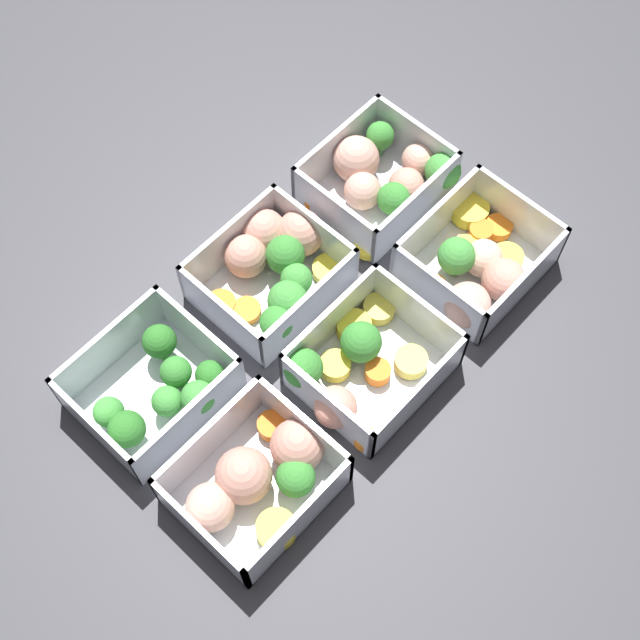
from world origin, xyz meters
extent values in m
plane|color=#38383D|center=(0.00, 0.00, 0.00)|extent=(4.00, 4.00, 0.00)
cube|color=silver|center=(-0.16, -0.07, 0.00)|extent=(0.13, 0.12, 0.00)
cube|color=silver|center=(-0.16, -0.12, 0.03)|extent=(0.13, 0.01, 0.06)
cube|color=silver|center=(-0.16, -0.01, 0.03)|extent=(0.13, 0.01, 0.06)
cube|color=silver|center=(-0.22, -0.07, 0.03)|extent=(0.01, 0.12, 0.06)
cube|color=silver|center=(-0.09, -0.07, 0.03)|extent=(0.01, 0.12, 0.06)
sphere|color=#D19E8C|center=(-0.14, -0.07, 0.02)|extent=(0.05, 0.05, 0.04)
sphere|color=tan|center=(-0.18, -0.04, 0.02)|extent=(0.05, 0.05, 0.04)
cylinder|color=#49883F|center=(-0.15, -0.04, 0.01)|extent=(0.01, 0.01, 0.01)
sphere|color=#388433|center=(-0.15, -0.04, 0.03)|extent=(0.03, 0.03, 0.03)
cylinder|color=#49883F|center=(-0.20, -0.10, 0.01)|extent=(0.01, 0.01, 0.02)
sphere|color=#388433|center=(-0.20, -0.10, 0.03)|extent=(0.03, 0.03, 0.03)
sphere|color=#D19E8C|center=(-0.16, -0.10, 0.03)|extent=(0.07, 0.07, 0.05)
sphere|color=#D19E8C|center=(-0.21, -0.05, 0.02)|extent=(0.05, 0.05, 0.04)
cylinder|color=yellow|center=(-0.10, -0.03, 0.01)|extent=(0.03, 0.03, 0.01)
cylinder|color=#519448|center=(-0.21, -0.02, 0.01)|extent=(0.01, 0.01, 0.01)
sphere|color=#42933D|center=(-0.21, -0.02, 0.03)|extent=(0.04, 0.04, 0.04)
cylinder|color=orange|center=(-0.10, -0.10, 0.01)|extent=(0.03, 0.03, 0.01)
cube|color=silver|center=(0.00, -0.07, 0.00)|extent=(0.13, 0.12, 0.00)
cube|color=silver|center=(0.00, -0.12, 0.03)|extent=(0.13, 0.01, 0.06)
cube|color=silver|center=(0.00, -0.01, 0.03)|extent=(0.13, 0.01, 0.06)
cube|color=silver|center=(-0.06, -0.07, 0.03)|extent=(0.01, 0.12, 0.06)
cube|color=silver|center=(0.06, -0.07, 0.03)|extent=(0.01, 0.12, 0.06)
sphere|color=tan|center=(-0.03, -0.11, 0.03)|extent=(0.05, 0.05, 0.05)
cylinder|color=orange|center=(0.05, -0.09, 0.01)|extent=(0.03, 0.03, 0.01)
cylinder|color=#49883F|center=(0.03, -0.02, 0.01)|extent=(0.01, 0.01, 0.02)
sphere|color=#388433|center=(0.03, -0.02, 0.03)|extent=(0.03, 0.03, 0.03)
sphere|color=tan|center=(0.00, -0.10, 0.03)|extent=(0.06, 0.06, 0.04)
cylinder|color=orange|center=(0.04, -0.06, 0.01)|extent=(0.04, 0.04, 0.01)
cylinder|color=#49883F|center=(-0.02, -0.07, 0.01)|extent=(0.01, 0.01, 0.02)
sphere|color=#388433|center=(-0.02, -0.07, 0.03)|extent=(0.04, 0.04, 0.04)
cylinder|color=yellow|center=(-0.05, -0.04, 0.01)|extent=(0.04, 0.04, 0.01)
cylinder|color=#519448|center=(0.01, -0.03, 0.01)|extent=(0.01, 0.01, 0.01)
sphere|color=#42933D|center=(0.01, -0.03, 0.03)|extent=(0.04, 0.04, 0.04)
cylinder|color=#519448|center=(-0.01, -0.04, 0.01)|extent=(0.01, 0.01, 0.02)
sphere|color=#42933D|center=(-0.01, -0.04, 0.03)|extent=(0.03, 0.03, 0.03)
sphere|color=tan|center=(-0.06, -0.08, 0.03)|extent=(0.07, 0.07, 0.05)
cube|color=silver|center=(0.16, -0.07, 0.00)|extent=(0.13, 0.12, 0.00)
cube|color=silver|center=(0.16, -0.12, 0.03)|extent=(0.13, 0.01, 0.06)
cube|color=silver|center=(0.16, -0.01, 0.03)|extent=(0.13, 0.01, 0.06)
cube|color=silver|center=(0.09, -0.07, 0.03)|extent=(0.01, 0.12, 0.06)
cube|color=silver|center=(0.22, -0.07, 0.03)|extent=(0.01, 0.12, 0.06)
cylinder|color=#49883F|center=(0.13, -0.06, 0.01)|extent=(0.01, 0.01, 0.02)
sphere|color=#388433|center=(0.13, -0.06, 0.03)|extent=(0.03, 0.03, 0.03)
cylinder|color=#519448|center=(0.14, -0.02, 0.01)|extent=(0.01, 0.01, 0.02)
sphere|color=#42933D|center=(0.14, -0.02, 0.03)|extent=(0.03, 0.03, 0.03)
cylinder|color=#407A37|center=(0.20, -0.05, 0.01)|extent=(0.01, 0.01, 0.01)
sphere|color=#2D7228|center=(0.20, -0.05, 0.03)|extent=(0.03, 0.03, 0.03)
cylinder|color=#519448|center=(0.20, -0.07, 0.01)|extent=(0.01, 0.01, 0.01)
sphere|color=#42933D|center=(0.20, -0.07, 0.03)|extent=(0.03, 0.03, 0.03)
cylinder|color=#407A37|center=(0.12, -0.09, 0.01)|extent=(0.01, 0.01, 0.02)
sphere|color=#2D7228|center=(0.12, -0.09, 0.03)|extent=(0.03, 0.03, 0.03)
cylinder|color=#519448|center=(0.16, -0.04, 0.01)|extent=(0.01, 0.01, 0.01)
sphere|color=#42933D|center=(0.16, -0.04, 0.03)|extent=(0.03, 0.03, 0.03)
cylinder|color=#407A37|center=(0.11, -0.03, 0.01)|extent=(0.01, 0.01, 0.01)
sphere|color=#2D7228|center=(0.11, -0.03, 0.03)|extent=(0.03, 0.03, 0.03)
cube|color=silver|center=(-0.16, 0.07, 0.00)|extent=(0.13, 0.12, 0.00)
cube|color=silver|center=(-0.16, 0.01, 0.03)|extent=(0.13, 0.01, 0.06)
cube|color=silver|center=(-0.16, 0.12, 0.03)|extent=(0.13, 0.01, 0.06)
cube|color=silver|center=(-0.22, 0.07, 0.03)|extent=(0.01, 0.12, 0.06)
cube|color=silver|center=(-0.09, 0.07, 0.03)|extent=(0.01, 0.12, 0.06)
cylinder|color=orange|center=(-0.11, 0.06, 0.01)|extent=(0.02, 0.02, 0.02)
cylinder|color=orange|center=(-0.19, 0.05, 0.01)|extent=(0.03, 0.03, 0.02)
cylinder|color=yellow|center=(-0.16, 0.05, 0.01)|extent=(0.04, 0.04, 0.01)
cylinder|color=#519448|center=(-0.14, 0.05, 0.01)|extent=(0.01, 0.01, 0.01)
sphere|color=#42933D|center=(-0.14, 0.05, 0.03)|extent=(0.04, 0.04, 0.04)
sphere|color=#D19E8C|center=(-0.11, 0.10, 0.03)|extent=(0.05, 0.05, 0.05)
cylinder|color=yellow|center=(-0.20, 0.02, 0.01)|extent=(0.05, 0.05, 0.02)
cylinder|color=yellow|center=(-0.18, 0.09, 0.01)|extent=(0.04, 0.04, 0.01)
sphere|color=tan|center=(-0.15, 0.10, 0.03)|extent=(0.06, 0.06, 0.04)
sphere|color=beige|center=(-0.16, 0.07, 0.02)|extent=(0.05, 0.05, 0.04)
cylinder|color=orange|center=(-0.21, 0.06, 0.01)|extent=(0.03, 0.03, 0.01)
cube|color=silver|center=(0.00, 0.07, 0.00)|extent=(0.13, 0.12, 0.00)
cube|color=silver|center=(0.00, 0.01, 0.03)|extent=(0.13, 0.01, 0.06)
cube|color=silver|center=(0.00, 0.12, 0.03)|extent=(0.13, 0.01, 0.06)
cube|color=silver|center=(-0.06, 0.07, 0.03)|extent=(0.01, 0.12, 0.06)
cube|color=silver|center=(0.06, 0.07, 0.03)|extent=(0.01, 0.12, 0.06)
cylinder|color=orange|center=(0.06, 0.11, 0.01)|extent=(0.03, 0.03, 0.01)
cylinder|color=#49883F|center=(-0.01, 0.05, 0.01)|extent=(0.01, 0.01, 0.01)
sphere|color=#388433|center=(-0.01, 0.05, 0.03)|extent=(0.04, 0.04, 0.04)
sphere|color=tan|center=(0.06, 0.07, 0.02)|extent=(0.05, 0.05, 0.04)
cylinder|color=#49883F|center=(0.05, 0.03, 0.01)|extent=(0.01, 0.01, 0.02)
sphere|color=#388433|center=(0.05, 0.03, 0.03)|extent=(0.04, 0.04, 0.04)
cylinder|color=#DBC647|center=(-0.03, 0.09, 0.01)|extent=(0.04, 0.04, 0.01)
cylinder|color=yellow|center=(0.02, 0.04, 0.01)|extent=(0.04, 0.04, 0.01)
cylinder|color=#DBC647|center=(-0.05, 0.03, 0.01)|extent=(0.05, 0.05, 0.01)
cylinder|color=orange|center=(0.00, 0.08, 0.01)|extent=(0.03, 0.03, 0.02)
cylinder|color=yellow|center=(-0.02, 0.03, 0.01)|extent=(0.05, 0.05, 0.02)
cube|color=silver|center=(0.16, 0.07, 0.00)|extent=(0.13, 0.12, 0.00)
cube|color=silver|center=(0.16, 0.01, 0.03)|extent=(0.13, 0.01, 0.06)
cube|color=silver|center=(0.16, 0.12, 0.03)|extent=(0.13, 0.01, 0.06)
cube|color=silver|center=(0.09, 0.07, 0.03)|extent=(0.01, 0.12, 0.06)
cube|color=silver|center=(0.22, 0.07, 0.03)|extent=(0.01, 0.12, 0.06)
sphere|color=tan|center=(0.11, 0.07, 0.03)|extent=(0.07, 0.07, 0.05)
cylinder|color=#49883F|center=(0.13, 0.09, 0.01)|extent=(0.01, 0.01, 0.01)
sphere|color=#388433|center=(0.13, 0.09, 0.03)|extent=(0.04, 0.04, 0.04)
sphere|color=tan|center=(0.16, 0.06, 0.03)|extent=(0.07, 0.07, 0.05)
cylinder|color=orange|center=(0.11, 0.04, 0.01)|extent=(0.04, 0.04, 0.01)
sphere|color=#D19E8C|center=(0.20, 0.06, 0.03)|extent=(0.06, 0.06, 0.04)
cylinder|color=yellow|center=(0.17, 0.11, 0.01)|extent=(0.04, 0.04, 0.02)
camera|label=1|loc=(0.29, 0.27, 0.79)|focal=50.00mm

